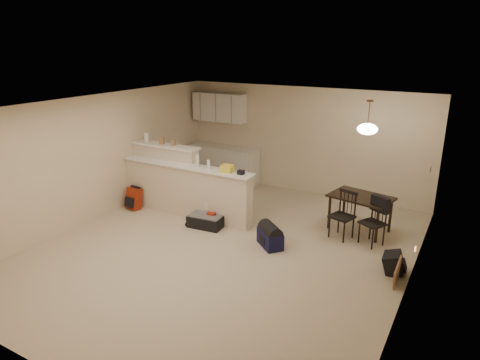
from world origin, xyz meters
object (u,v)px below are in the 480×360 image
Objects in this scene: black_daypack at (393,263)px; suitcase at (206,221)px; dining_chair_near at (342,215)px; dining_chair_far at (373,222)px; navy_duffel at (270,239)px; pendant_lamp at (367,128)px; dining_table at (361,200)px; red_backpack at (134,198)px.

suitcase is at bearing 85.84° from black_daypack.
dining_chair_near is 1.33× the size of suitcase.
navy_duffel is at bearing -120.08° from dining_chair_far.
dining_chair_near is 0.55m from dining_chair_far.
pendant_lamp is at bearing 85.09° from dining_chair_near.
dining_chair_near reaches higher than dining_table.
dining_table is 2.00× the size of pendant_lamp.
navy_duffel is at bearing -118.77° from dining_chair_near.
suitcase is at bearing -137.12° from dining_chair_far.
pendant_lamp reaches higher than dining_chair_far.
dining_table is 0.64m from dining_chair_far.
pendant_lamp is 1.32× the size of red_backpack.
dining_chair_far is 2.41× the size of black_daypack.
black_daypack is at bearing -28.76° from dining_chair_far.
black_daypack is at bearing -5.37° from suitcase.
dining_chair_near is at bearing -152.20° from dining_chair_far.
pendant_lamp is 1.14× the size of navy_duffel.
pendant_lamp is 0.92× the size of suitcase.
navy_duffel is (-1.54, -0.97, -0.29)m from dining_chair_far.
dining_table reaches higher than red_backpack.
dining_table is at bearing 90.89° from navy_duffel.
dining_chair_near is 1.65× the size of navy_duffel.
pendant_lamp is 1.63m from dining_chair_near.
dining_chair_far reaches higher than navy_duffel.
black_daypack is at bearing -44.41° from dining_table.
dining_chair_far is at bearing -43.18° from dining_table.
pendant_lamp is 5.04m from red_backpack.
dining_chair_far is 1.84m from navy_duffel.
red_backpack is (-4.54, -1.31, -0.38)m from dining_table.
dining_chair_far is 4.96m from red_backpack.
suitcase is 1.47m from navy_duffel.
pendant_lamp reaches higher than black_daypack.
dining_chair_near is 2.60m from suitcase.
pendant_lamp reaches higher than suitcase.
black_daypack is (0.90, -1.31, -1.83)m from pendant_lamp.
dining_table reaches higher than suitcase.
dining_chair_near is at bearing 18.10° from red_backpack.
suitcase is 1.44× the size of red_backpack.
black_daypack reaches higher than suitcase.
pendant_lamp is 1.72× the size of black_daypack.
pendant_lamp is 2.43m from black_daypack.
suitcase is at bearing -153.59° from pendant_lamp.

